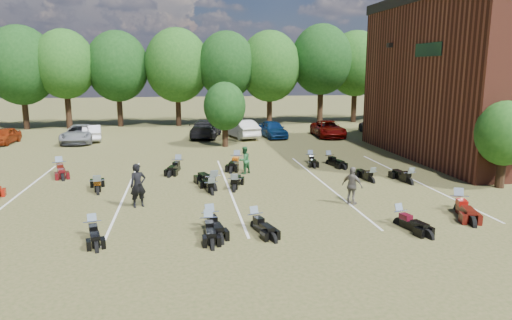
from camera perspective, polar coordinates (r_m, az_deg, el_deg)
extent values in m
plane|color=brown|center=(20.59, 5.81, -5.32)|extent=(160.00, 160.00, 0.00)
imported|color=maroon|center=(41.40, -28.96, 2.65)|extent=(1.75, 3.85, 1.28)
imported|color=silver|center=(40.28, -19.80, 3.22)|extent=(2.01, 4.17, 1.32)
imported|color=gray|center=(39.57, -21.15, 3.08)|extent=(2.45, 5.18, 1.43)
imported|color=black|center=(39.80, -6.27, 3.91)|extent=(3.28, 5.71, 1.56)
imported|color=navy|center=(39.68, 2.11, 3.89)|extent=(2.24, 4.50, 1.47)
imported|color=beige|center=(39.41, -1.89, 3.91)|extent=(2.89, 5.04, 1.57)
imported|color=#540704|center=(40.53, 9.01, 3.86)|extent=(2.60, 5.15, 1.40)
imported|color=#36373B|center=(43.29, 15.12, 4.20)|extent=(2.27, 5.47, 1.58)
imported|color=black|center=(20.28, -14.53, -3.10)|extent=(0.81, 0.68, 1.90)
imported|color=#235E31|center=(25.89, -1.48, -0.01)|extent=(0.97, 0.93, 1.57)
imported|color=#625B54|center=(20.45, 11.95, -3.17)|extent=(0.95, 1.03, 1.69)
cube|color=black|center=(34.30, 16.37, 13.61)|extent=(0.30, 0.40, 0.30)
cube|color=black|center=(29.89, 20.71, 12.78)|extent=(0.06, 3.00, 0.80)
cylinder|color=black|center=(50.72, -27.46, 5.74)|extent=(0.58, 0.58, 4.08)
ellipsoid|color=#1E4C19|center=(50.58, -27.91, 10.57)|extent=(6.00, 6.00, 6.90)
cylinder|color=black|center=(49.39, -21.92, 6.07)|extent=(0.58, 0.58, 4.08)
ellipsoid|color=#1E4C19|center=(49.25, -22.30, 11.05)|extent=(6.00, 6.00, 6.90)
cylinder|color=black|center=(48.54, -16.13, 6.37)|extent=(0.57, 0.58, 4.08)
ellipsoid|color=#1E4C19|center=(48.39, -16.41, 11.43)|extent=(6.00, 6.00, 6.90)
cylinder|color=black|center=(48.20, -10.18, 6.60)|extent=(0.57, 0.58, 4.08)
ellipsoid|color=#1E4C19|center=(48.05, -10.37, 11.71)|extent=(6.00, 6.00, 6.90)
cylinder|color=black|center=(48.37, -4.21, 6.76)|extent=(0.58, 0.58, 4.08)
ellipsoid|color=#1E4C19|center=(48.22, -4.29, 11.85)|extent=(6.00, 6.00, 6.90)
cylinder|color=black|center=(49.06, 1.66, 6.85)|extent=(0.57, 0.58, 4.08)
ellipsoid|color=#1E4C19|center=(48.91, 1.68, 11.87)|extent=(6.00, 6.00, 6.90)
cylinder|color=black|center=(50.23, 7.31, 6.87)|extent=(0.57, 0.58, 4.08)
ellipsoid|color=#1E4C19|center=(50.09, 7.43, 11.77)|extent=(6.00, 6.00, 6.90)
cylinder|color=black|center=(51.86, 12.65, 6.83)|extent=(0.57, 0.58, 4.08)
ellipsoid|color=#1E4C19|center=(51.72, 12.86, 11.57)|extent=(6.00, 6.00, 6.90)
cylinder|color=black|center=(53.91, 17.63, 6.74)|extent=(0.58, 0.58, 4.08)
ellipsoid|color=#1E4C19|center=(53.78, 17.91, 11.29)|extent=(6.00, 6.00, 6.90)
cylinder|color=black|center=(56.33, 22.21, 6.61)|extent=(0.58, 0.58, 4.08)
ellipsoid|color=#1E4C19|center=(56.20, 22.54, 10.96)|extent=(6.00, 6.00, 6.90)
cylinder|color=black|center=(25.93, 28.28, -1.21)|extent=(0.24, 0.24, 1.71)
sphere|color=#1E4C19|center=(25.63, 28.67, 2.95)|extent=(2.80, 2.80, 2.80)
cylinder|color=black|center=(35.03, -3.88, 3.23)|extent=(0.24, 0.24, 1.90)
sphere|color=#1E4C19|center=(34.79, -3.93, 6.73)|extent=(3.20, 3.20, 3.20)
cube|color=silver|center=(24.11, -27.85, -4.11)|extent=(0.10, 14.00, 0.01)
cube|color=silver|center=(22.98, -15.95, -3.92)|extent=(0.10, 14.00, 0.01)
cube|color=silver|center=(22.91, -3.42, -3.54)|extent=(0.10, 14.00, 0.01)
cube|color=silver|center=(23.91, 8.60, -3.01)|extent=(0.10, 14.00, 0.01)
cube|color=silver|center=(25.85, 19.23, -2.44)|extent=(0.10, 14.00, 0.01)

